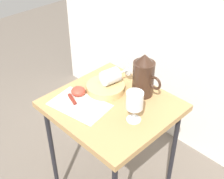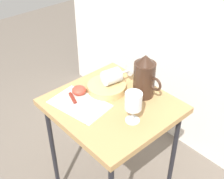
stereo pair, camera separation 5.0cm
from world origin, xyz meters
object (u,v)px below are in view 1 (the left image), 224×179
Objects in this scene: basket_tray at (106,87)px; apple_half_left at (78,91)px; pitcher at (143,78)px; wine_glass_tipped_near at (111,76)px; wine_glass_upright at (135,102)px; knife at (75,104)px; table at (112,115)px.

apple_half_left is at bearing -118.51° from basket_tray.
pitcher is 1.37× the size of wine_glass_tipped_near.
wine_glass_upright is at bearing -22.38° from wine_glass_tipped_near.
apple_half_left is (-0.31, -0.05, -0.08)m from wine_glass_upright.
knife is at bearing -50.07° from apple_half_left.
wine_glass_tipped_near is at bearing -151.60° from pitcher.
wine_glass_tipped_near is (-0.24, 0.10, -0.03)m from wine_glass_upright.
table is at bearing 174.12° from wine_glass_upright.
apple_half_left is 0.31× the size of knife.
basket_tray is 1.20× the size of wine_glass_tipped_near.
table is 0.19m from knife.
wine_glass_upright is 0.32m from apple_half_left.
table is 3.66× the size of basket_tray.
wine_glass_tipped_near reaches higher than basket_tray.
wine_glass_upright is at bearing 24.12° from knife.
wine_glass_tipped_near is (0.01, 0.03, 0.06)m from basket_tray.
basket_tray is at bearing 85.84° from knife.
pitcher is at bearing 36.15° from basket_tray.
pitcher is at bearing 72.41° from table.
wine_glass_tipped_near is at bearing 157.62° from wine_glass_upright.
wine_glass_upright is 0.30m from knife.
wine_glass_tipped_near is at bearing 64.65° from apple_half_left.
wine_glass_tipped_near is 2.29× the size of apple_half_left.
basket_tray is 0.87× the size of pitcher.
table is at bearing 50.08° from knife.
wine_glass_tipped_near is 0.71× the size of knife.
apple_half_left is at bearing -132.99° from pitcher.
wine_glass_tipped_near reaches higher than table.
pitcher is at bearing 61.10° from knife.
wine_glass_tipped_near reaches higher than apple_half_left.
table is 0.14m from basket_tray.
apple_half_left is 0.08m from knife.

